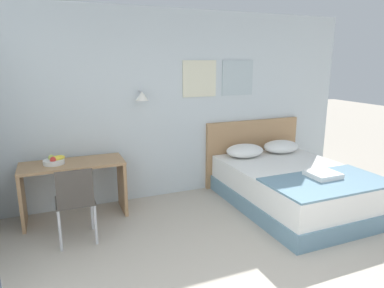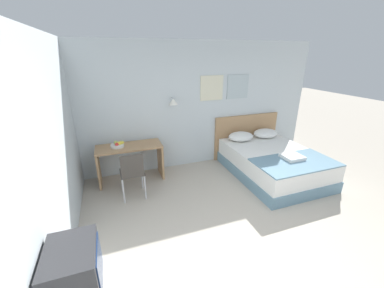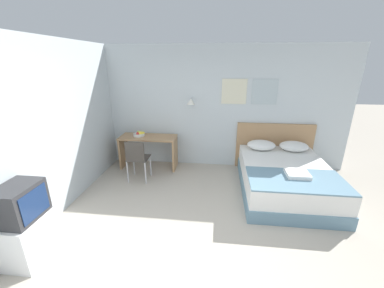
% 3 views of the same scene
% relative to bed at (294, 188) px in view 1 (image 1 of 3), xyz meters
% --- Properties ---
extents(wall_back, '(5.62, 0.31, 2.65)m').
position_rel_bed_xyz_m(wall_back, '(-1.28, 1.12, 1.06)').
color(wall_back, silver).
rests_on(wall_back, ground_plane).
extents(bed, '(1.53, 2.06, 0.54)m').
position_rel_bed_xyz_m(bed, '(0.00, 0.00, 0.00)').
color(bed, '#66899E').
rests_on(bed, ground_plane).
extents(headboard, '(1.65, 0.06, 1.03)m').
position_rel_bed_xyz_m(headboard, '(0.00, 1.06, 0.25)').
color(headboard, '#A87F56').
rests_on(headboard, ground_plane).
extents(pillow_left, '(0.58, 0.44, 0.19)m').
position_rel_bed_xyz_m(pillow_left, '(-0.33, 0.76, 0.37)').
color(pillow_left, white).
rests_on(pillow_left, bed).
extents(pillow_right, '(0.58, 0.44, 0.19)m').
position_rel_bed_xyz_m(pillow_right, '(0.33, 0.76, 0.37)').
color(pillow_right, white).
rests_on(pillow_right, bed).
extents(throw_blanket, '(1.48, 0.82, 0.02)m').
position_rel_bed_xyz_m(throw_blanket, '(0.00, -0.60, 0.29)').
color(throw_blanket, '#66899E').
rests_on(throw_blanket, bed).
extents(folded_towel_near_foot, '(0.35, 0.34, 0.06)m').
position_rel_bed_xyz_m(folded_towel_near_foot, '(0.05, -0.45, 0.33)').
color(folded_towel_near_foot, white).
rests_on(folded_towel_near_foot, throw_blanket).
extents(desk, '(1.24, 0.52, 0.73)m').
position_rel_bed_xyz_m(desk, '(-2.79, 0.79, 0.25)').
color(desk, '#A87F56').
rests_on(desk, ground_plane).
extents(desk_chair, '(0.40, 0.40, 0.87)m').
position_rel_bed_xyz_m(desk_chair, '(-2.82, 0.10, 0.25)').
color(desk_chair, '#3D3833').
rests_on(desk_chair, ground_plane).
extents(fruit_bowl, '(0.27, 0.25, 0.11)m').
position_rel_bed_xyz_m(fruit_bowl, '(-2.99, 0.80, 0.50)').
color(fruit_bowl, silver).
rests_on(fruit_bowl, desk).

